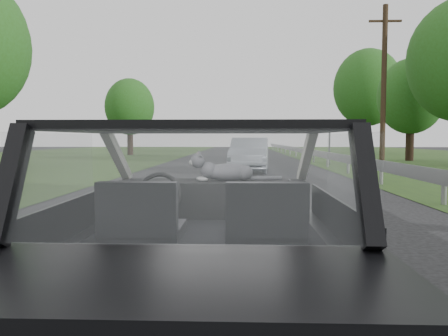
# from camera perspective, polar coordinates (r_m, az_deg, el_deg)

# --- Properties ---
(ground) EXTENTS (140.00, 140.00, 0.00)m
(ground) POSITION_cam_1_polar(r_m,az_deg,el_deg) (3.35, -2.26, -20.01)
(ground) COLOR #353538
(ground) RESTS_ON ground
(subject_car) EXTENTS (1.80, 4.00, 1.45)m
(subject_car) POSITION_cam_1_polar(r_m,az_deg,el_deg) (3.13, -2.30, -7.79)
(subject_car) COLOR black
(subject_car) RESTS_ON ground
(dashboard) EXTENTS (1.58, 0.45, 0.30)m
(dashboard) POSITION_cam_1_polar(r_m,az_deg,el_deg) (3.73, -1.55, -3.97)
(dashboard) COLOR black
(dashboard) RESTS_ON subject_car
(driver_seat) EXTENTS (0.50, 0.72, 0.42)m
(driver_seat) POSITION_cam_1_polar(r_m,az_deg,el_deg) (2.88, -10.76, -5.74)
(driver_seat) COLOR #28282A
(driver_seat) RESTS_ON subject_car
(passenger_seat) EXTENTS (0.50, 0.72, 0.42)m
(passenger_seat) POSITION_cam_1_polar(r_m,az_deg,el_deg) (2.81, 5.42, -5.92)
(passenger_seat) COLOR #28282A
(passenger_seat) RESTS_ON subject_car
(steering_wheel) EXTENTS (0.36, 0.36, 0.04)m
(steering_wheel) POSITION_cam_1_polar(r_m,az_deg,el_deg) (3.48, -8.48, -3.41)
(steering_wheel) COLOR black
(steering_wheel) RESTS_ON dashboard
(cat) EXTENTS (0.60, 0.32, 0.26)m
(cat) POSITION_cam_1_polar(r_m,az_deg,el_deg) (3.70, 0.48, -0.39)
(cat) COLOR gray
(cat) RESTS_ON dashboard
(guardrail) EXTENTS (0.05, 90.00, 0.32)m
(guardrail) POSITION_cam_1_polar(r_m,az_deg,el_deg) (13.70, 19.41, 0.37)
(guardrail) COLOR gray
(guardrail) RESTS_ON ground
(other_car) EXTENTS (1.98, 4.38, 1.40)m
(other_car) POSITION_cam_1_polar(r_m,az_deg,el_deg) (18.14, 3.37, 1.76)
(other_car) COLOR #949CA5
(other_car) RESTS_ON ground
(highway_sign) EXTENTS (0.21, 0.94, 2.33)m
(highway_sign) POSITION_cam_1_polar(r_m,az_deg,el_deg) (23.14, 13.61, 3.25)
(highway_sign) COLOR #1D682B
(highway_sign) RESTS_ON ground
(utility_pole) EXTENTS (0.29, 0.29, 7.79)m
(utility_pole) POSITION_cam_1_polar(r_m,az_deg,el_deg) (22.91, 20.13, 9.97)
(utility_pole) COLOR black
(utility_pole) RESTS_ON ground
(tree_2) EXTENTS (4.93, 4.93, 6.08)m
(tree_2) POSITION_cam_1_polar(r_m,az_deg,el_deg) (29.24, 23.20, 6.83)
(tree_2) COLOR #234F16
(tree_2) RESTS_ON ground
(tree_3) EXTENTS (7.78, 7.78, 9.29)m
(tree_3) POSITION_cam_1_polar(r_m,az_deg,el_deg) (42.48, 18.20, 8.08)
(tree_3) COLOR #234F16
(tree_3) RESTS_ON ground
(tree_6) EXTENTS (4.79, 4.79, 6.19)m
(tree_6) POSITION_cam_1_polar(r_m,az_deg,el_deg) (37.45, -12.20, 6.41)
(tree_6) COLOR #234F16
(tree_6) RESTS_ON ground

